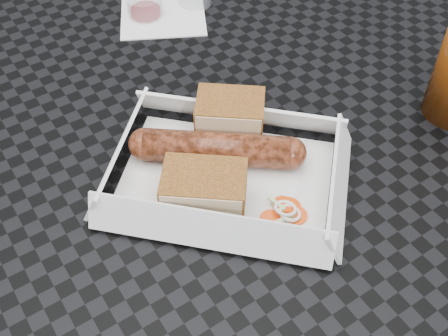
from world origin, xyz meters
name	(u,v)px	position (x,y,z in m)	size (l,w,h in m)	color
patio_table	(212,159)	(0.00, 0.00, 0.67)	(0.80, 0.80, 0.74)	black
food_tray	(226,178)	(0.04, -0.09, 0.75)	(0.22, 0.15, 0.00)	white
bratwurst	(217,149)	(0.02, -0.07, 0.77)	(0.19, 0.05, 0.04)	brown
bread_near	(230,116)	(0.03, -0.02, 0.77)	(0.08, 0.05, 0.05)	brown
bread_far	(204,189)	(0.02, -0.13, 0.77)	(0.08, 0.06, 0.04)	brown
veg_garnish	(286,217)	(0.11, -0.14, 0.75)	(0.03, 0.03, 0.00)	#EA430A
napkin	(163,14)	(-0.11, 0.20, 0.75)	(0.12, 0.12, 0.00)	white
condiment_cup_sauce	(145,7)	(-0.14, 0.19, 0.76)	(0.05, 0.05, 0.03)	maroon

